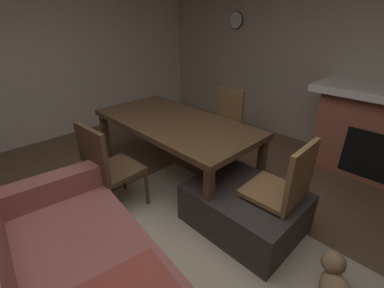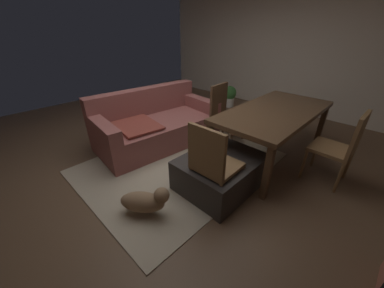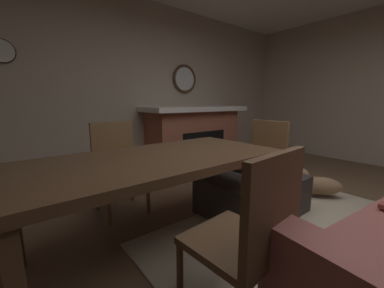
{
  "view_description": "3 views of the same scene",
  "coord_description": "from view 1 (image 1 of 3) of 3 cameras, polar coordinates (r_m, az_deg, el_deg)",
  "views": [
    {
      "loc": [
        -1.06,
        0.81,
        1.77
      ],
      "look_at": [
        0.45,
        -0.67,
        0.74
      ],
      "focal_mm": 24.69,
      "sensor_mm": 36.0,
      "label": 1
    },
    {
      "loc": [
        -1.82,
        -2.13,
        1.74
      ],
      "look_at": [
        -0.32,
        -0.67,
        0.62
      ],
      "focal_mm": 20.49,
      "sensor_mm": 36.0,
      "label": 2
    },
    {
      "loc": [
        1.85,
        0.51,
        1.14
      ],
      "look_at": [
        0.38,
        -1.35,
        0.7
      ],
      "focal_mm": 21.56,
      "sensor_mm": 36.0,
      "label": 3
    }
  ],
  "objects": [
    {
      "name": "wall_clock",
      "position": [
        4.82,
        9.48,
        24.88
      ],
      "size": [
        0.27,
        0.03,
        0.27
      ],
      "color": "silver"
    },
    {
      "name": "dining_chair_west",
      "position": [
        2.29,
        19.31,
        -8.81
      ],
      "size": [
        0.45,
        0.45,
        0.93
      ],
      "color": "brown",
      "rests_on": "ground"
    },
    {
      "name": "wall_back_fireplace_side",
      "position": [
        4.1,
        31.83,
        16.63
      ],
      "size": [
        7.06,
        0.12,
        2.74
      ],
      "primitive_type": "cube",
      "color": "#B7A893",
      "rests_on": "ground"
    },
    {
      "name": "area_rug",
      "position": [
        2.26,
        -0.87,
        -25.44
      ],
      "size": [
        2.6,
        2.0,
        0.01
      ],
      "primitive_type": "cube",
      "color": "tan",
      "rests_on": "ground"
    },
    {
      "name": "dining_chair_south",
      "position": [
        3.58,
        6.83,
        5.28
      ],
      "size": [
        0.45,
        0.45,
        0.93
      ],
      "color": "brown",
      "rests_on": "ground"
    },
    {
      "name": "dining_chair_north",
      "position": [
        2.59,
        -18.07,
        -4.36
      ],
      "size": [
        0.47,
        0.47,
        0.93
      ],
      "color": "#513823",
      "rests_on": "ground"
    },
    {
      "name": "wall_right_window_side",
      "position": [
        4.49,
        -35.36,
        16.29
      ],
      "size": [
        0.12,
        6.65,
        2.74
      ],
      "primitive_type": "cube",
      "color": "beige",
      "rests_on": "ground"
    },
    {
      "name": "dining_table",
      "position": [
        2.95,
        -3.73,
        3.85
      ],
      "size": [
        1.9,
        0.93,
        0.74
      ],
      "color": "#513823",
      "rests_on": "ground"
    },
    {
      "name": "ottoman_coffee_table",
      "position": [
        2.52,
        11.23,
        -13.39
      ],
      "size": [
        0.97,
        0.77,
        0.39
      ],
      "primitive_type": "cube",
      "color": "#2D2826",
      "rests_on": "ground"
    },
    {
      "name": "floor",
      "position": [
        2.22,
        -4.75,
        -27.19
      ],
      "size": [
        7.99,
        7.99,
        0.0
      ],
      "primitive_type": "plane",
      "color": "brown"
    },
    {
      "name": "tv_remote",
      "position": [
        2.33,
        14.24,
        -11.18
      ],
      "size": [
        0.11,
        0.17,
        0.02
      ],
      "primitive_type": "cube",
      "rotation": [
        0.0,
        0.0,
        -0.4
      ],
      "color": "black",
      "rests_on": "ottoman_coffee_table"
    }
  ]
}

